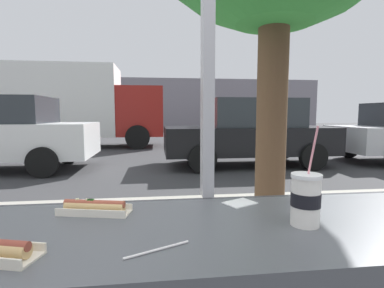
{
  "coord_description": "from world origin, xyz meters",
  "views": [
    {
      "loc": [
        -0.23,
        -1.19,
        1.31
      ],
      "look_at": [
        0.27,
        2.81,
        0.9
      ],
      "focal_mm": 27.33,
      "sensor_mm": 36.0,
      "label": 1
    }
  ],
  "objects_px": {
    "soda_cup_left": "(306,199)",
    "hotdog_tray_near": "(95,207)",
    "parked_car_black": "(249,132)",
    "box_truck": "(77,104)"
  },
  "relations": [
    {
      "from": "soda_cup_left",
      "to": "hotdog_tray_near",
      "type": "bearing_deg",
      "value": 164.15
    },
    {
      "from": "soda_cup_left",
      "to": "hotdog_tray_near",
      "type": "distance_m",
      "value": 0.74
    },
    {
      "from": "hotdog_tray_near",
      "to": "soda_cup_left",
      "type": "bearing_deg",
      "value": -15.85
    },
    {
      "from": "parked_car_black",
      "to": "box_truck",
      "type": "bearing_deg",
      "value": 138.21
    },
    {
      "from": "parked_car_black",
      "to": "box_truck",
      "type": "distance_m",
      "value": 7.3
    },
    {
      "from": "parked_car_black",
      "to": "box_truck",
      "type": "xyz_separation_m",
      "value": [
        -5.41,
        4.83,
        0.83
      ]
    },
    {
      "from": "box_truck",
      "to": "soda_cup_left",
      "type": "bearing_deg",
      "value": -72.4
    },
    {
      "from": "soda_cup_left",
      "to": "hotdog_tray_near",
      "type": "height_order",
      "value": "soda_cup_left"
    },
    {
      "from": "soda_cup_left",
      "to": "hotdog_tray_near",
      "type": "relative_size",
      "value": 1.21
    },
    {
      "from": "parked_car_black",
      "to": "box_truck",
      "type": "height_order",
      "value": "box_truck"
    }
  ]
}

